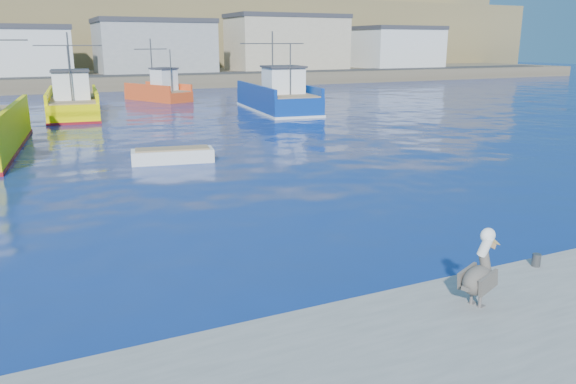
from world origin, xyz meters
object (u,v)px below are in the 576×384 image
object	(u,v)px
trawler_blue	(278,98)
skiff_mid	(173,157)
boat_orange	(160,91)
trawler_yellow_b	(73,103)
pelican	(480,273)

from	to	relation	value
trawler_blue	skiff_mid	size ratio (longest dim) A/B	3.02
trawler_blue	boat_orange	xyz separation A→B (m)	(-7.04, 12.78, -0.07)
trawler_blue	trawler_yellow_b	bearing A→B (deg)	167.73
boat_orange	skiff_mid	bearing A→B (deg)	-101.92
trawler_blue	pelican	bearing A→B (deg)	-108.44
trawler_yellow_b	skiff_mid	xyz separation A→B (m)	(2.57, -20.56, -0.74)
trawler_yellow_b	trawler_blue	xyz separation A→B (m)	(15.92, -3.46, 0.06)
boat_orange	skiff_mid	xyz separation A→B (m)	(-6.31, -29.87, -0.72)
trawler_blue	pelican	distance (m)	37.66
boat_orange	pelican	size ratio (longest dim) A/B	5.04
trawler_yellow_b	pelican	bearing A→B (deg)	-84.17
trawler_yellow_b	boat_orange	size ratio (longest dim) A/B	1.39
boat_orange	skiff_mid	world-z (taller)	boat_orange
boat_orange	pelican	xyz separation A→B (m)	(-4.87, -48.50, 0.18)
trawler_yellow_b	pelican	xyz separation A→B (m)	(4.00, -39.18, 0.16)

